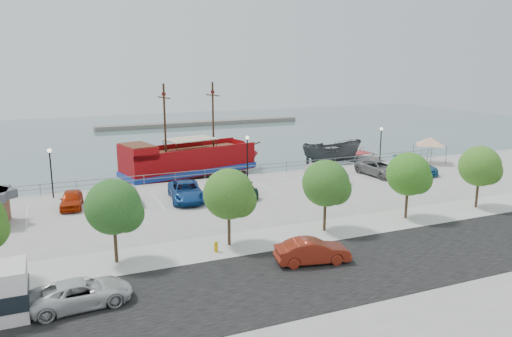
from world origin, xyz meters
name	(u,v)px	position (x,y,z in m)	size (l,w,h in m)	color
ground	(275,205)	(0.00, 0.00, -1.00)	(160.00, 160.00, 0.00)	#4A676C
land_slab	(454,307)	(0.00, -21.00, -0.60)	(100.00, 58.00, 1.20)	#989790
street	(391,260)	(0.00, -16.00, 0.01)	(100.00, 8.00, 0.04)	black
sidewalk	(337,229)	(0.00, -10.00, 0.01)	(100.00, 4.00, 0.05)	silver
seawall_railing	(243,171)	(0.00, 7.80, 0.53)	(50.00, 0.06, 1.00)	slate
far_shore	(201,123)	(10.00, 55.00, -0.60)	(40.00, 3.00, 0.80)	slate
pirate_ship	(199,160)	(-2.88, 13.55, 0.78)	(17.20, 8.12, 10.66)	#95070A
patrol_boat	(332,155)	(13.24, 12.13, 0.43)	(2.78, 7.40, 2.86)	#3E4144
speedboat	(357,156)	(17.25, 12.73, -0.19)	(5.59, 7.83, 1.62)	white
dock_west	(84,196)	(-15.31, 9.20, -0.80)	(7.13, 2.04, 0.41)	slate
dock_mid	(297,174)	(7.04, 9.20, -0.82)	(6.22, 1.78, 0.36)	gray
dock_east	(366,168)	(16.08, 9.20, -0.81)	(6.58, 1.88, 0.38)	gray
canopy_tent	(431,137)	(21.84, 5.16, 2.98)	(4.65, 4.65, 3.42)	slate
street_van	(81,293)	(-17.27, -14.71, 0.67)	(2.21, 4.79, 1.33)	silver
street_sedan	(312,251)	(-4.51, -14.53, 0.72)	(1.52, 4.36, 1.44)	maroon
fire_hydrant	(216,246)	(-9.16, -10.80, 0.39)	(0.25, 0.25, 0.72)	#C49103
lamp_post_left	(50,164)	(-18.00, 6.50, 2.94)	(0.36, 0.36, 4.28)	black
lamp_post_mid	(247,149)	(0.00, 6.50, 2.94)	(0.36, 0.36, 4.28)	black
lamp_post_right	(381,139)	(16.00, 6.50, 2.94)	(0.36, 0.36, 4.28)	black
tree_b	(116,209)	(-14.85, -10.07, 3.30)	(3.30, 3.20, 5.00)	#473321
tree_c	(231,196)	(-7.85, -10.07, 3.30)	(3.30, 3.20, 5.00)	#473321
tree_d	(328,185)	(-0.85, -10.07, 3.30)	(3.30, 3.20, 5.00)	#473321
tree_e	(411,175)	(6.15, -10.07, 3.30)	(3.30, 3.20, 5.00)	#473321
tree_f	(482,167)	(13.15, -10.07, 3.30)	(3.30, 3.20, 5.00)	#473321
parked_car_a	(71,199)	(-16.71, 2.77, 0.69)	(1.62, 4.03, 1.37)	#B22706
parked_car_b	(127,195)	(-12.44, 2.32, 0.69)	(1.47, 4.21, 1.39)	#A6A8AB
parked_car_c	(186,191)	(-7.72, 1.25, 0.78)	(2.60, 5.64, 1.57)	navy
parked_car_d	(238,185)	(-3.07, 1.23, 0.84)	(2.34, 5.76, 1.67)	#15371F
parked_car_f	(326,172)	(6.81, 2.76, 0.84)	(1.77, 5.07, 1.67)	silver
parked_car_g	(380,168)	(12.84, 2.27, 0.78)	(2.59, 5.62, 1.56)	slate
parked_car_h	(416,166)	(17.12, 1.87, 0.78)	(2.18, 5.35, 1.55)	#22638A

